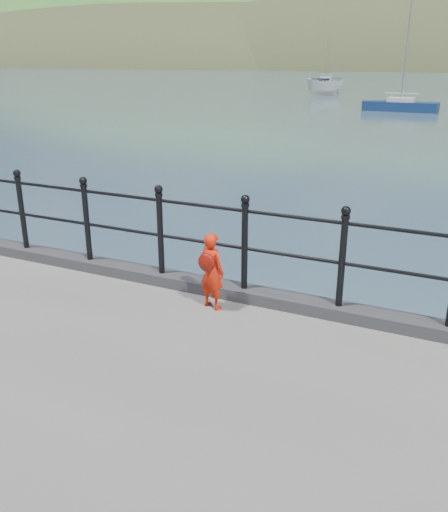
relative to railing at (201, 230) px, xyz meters
The scene contains 7 objects.
ground 1.83m from the railing, 90.00° to the left, with size 600.00×600.00×0.00m, color #2D4251.
kerb 0.75m from the railing, 140.53° to the right, with size 60.00×0.30×0.15m, color #28282B.
railing is the anchor object (origin of this frame).
child 0.63m from the railing, 49.34° to the right, with size 0.39×0.34×0.95m.
launch_white 54.14m from the railing, 103.58° to the left, with size 1.80×4.80×1.85m, color silver.
sailboat_left 84.30m from the railing, 104.08° to the left, with size 5.17×2.66×7.20m.
sailboat_port 38.23m from the railing, 94.35° to the left, with size 5.48×1.95×7.94m.
Camera 1 is at (3.03, -5.90, 3.87)m, focal length 38.00 mm.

